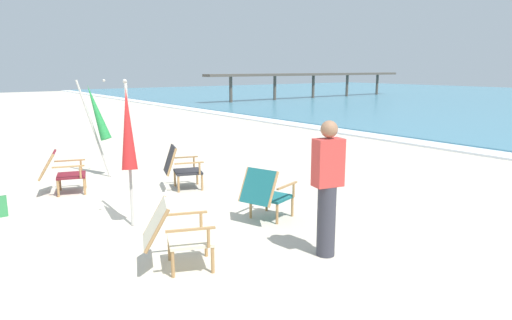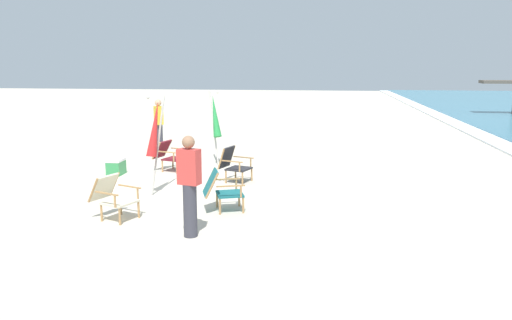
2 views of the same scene
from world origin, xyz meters
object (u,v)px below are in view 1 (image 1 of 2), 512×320
Objects in this scene: beach_chair_front_right at (266,192)px; beach_chair_back_right at (60,171)px; beach_chair_back_left at (180,166)px; umbrella_furled_green at (97,113)px; person_near_chairs at (327,188)px; umbrella_furled_red at (128,130)px; beach_chair_far_center at (175,232)px.

beach_chair_back_right is at bearing -148.52° from beach_chair_front_right.
beach_chair_back_left is (0.98, 1.86, 0.01)m from beach_chair_back_right.
umbrella_furled_green reaches higher than beach_chair_front_right.
beach_chair_back_right is at bearing -159.00° from person_near_chairs.
beach_chair_back_right is 0.56× the size of person_near_chairs.
beach_chair_back_left is (-2.35, -0.19, 0.01)m from beach_chair_front_right.
umbrella_furled_red is at bearing 10.81° from beach_chair_back_right.
person_near_chairs is at bearing 8.11° from umbrella_furled_green.
beach_chair_far_center is 0.46× the size of umbrella_furled_green.
beach_chair_back_right is at bearing -45.83° from umbrella_furled_green.
beach_chair_front_right is (3.34, 2.04, 0.00)m from beach_chair_back_right.
umbrella_furled_red is (-1.09, -1.62, 0.93)m from beach_chair_front_right.
person_near_chairs reaches higher than beach_chair_back_left.
beach_chair_back_right is at bearing -169.19° from umbrella_furled_red.
umbrella_furled_red is (3.23, -0.59, 0.05)m from umbrella_furled_green.
beach_chair_far_center is 3.47m from beach_chair_back_left.
person_near_chairs reaches higher than beach_chair_front_right.
umbrella_furled_red reaches higher than beach_chair_back_left.
beach_chair_back_right is at bearing -176.89° from beach_chair_far_center.
beach_chair_front_right reaches higher than beach_chair_back_right.
beach_chair_back_left is at bearing 151.80° from beach_chair_far_center.
umbrella_furled_green is 0.97× the size of umbrella_furled_red.
person_near_chairs is at bearing 21.00° from beach_chair_back_right.
beach_chair_front_right is 2.16m from umbrella_furled_red.
beach_chair_far_center is at bearing -6.66° from umbrella_furled_red.
umbrella_furled_green is 5.85m from person_near_chairs.
beach_chair_far_center is 5.16m from umbrella_furled_green.
umbrella_furled_green is at bearing 134.17° from beach_chair_back_right.
beach_chair_front_right reaches higher than beach_chair_far_center.
umbrella_furled_green is at bearing -171.89° from person_near_chairs.
umbrella_furled_red is at bearing -48.54° from beach_chair_back_left.
beach_chair_back_right is 1.03× the size of beach_chair_front_right.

